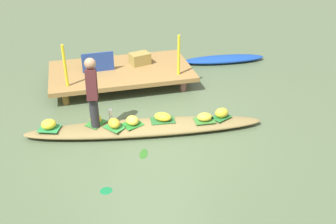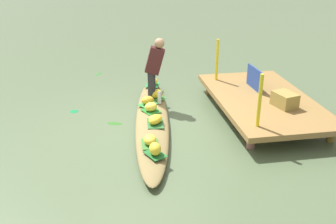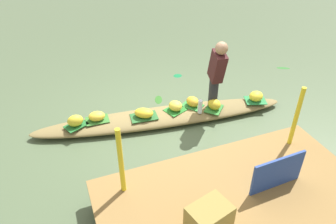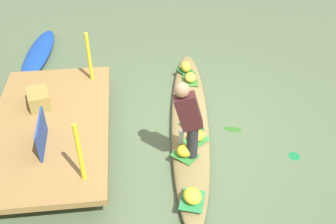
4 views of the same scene
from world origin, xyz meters
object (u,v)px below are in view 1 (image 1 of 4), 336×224
at_px(banana_bunch_1, 222,113).
at_px(vendor_boat, 145,127).
at_px(banana_bunch_5, 114,123).
at_px(banana_bunch_6, 132,120).
at_px(banana_bunch_4, 49,124).
at_px(banana_bunch_0, 96,119).
at_px(water_bottle, 111,115).
at_px(banana_bunch_3, 163,117).
at_px(market_banner, 98,62).
at_px(produce_crate, 140,59).
at_px(vendor_person, 92,90).
at_px(moored_boat, 224,59).
at_px(banana_bunch_2, 205,117).

bearing_deg(banana_bunch_1, vendor_boat, 174.17).
bearing_deg(banana_bunch_5, banana_bunch_6, 2.98).
bearing_deg(banana_bunch_6, banana_bunch_4, 171.04).
height_order(vendor_boat, banana_bunch_6, banana_bunch_6).
bearing_deg(banana_bunch_0, water_bottle, 3.33).
relative_size(banana_bunch_3, market_banner, 0.45).
distance_m(banana_bunch_4, market_banner, 2.26).
height_order(banana_bunch_1, produce_crate, produce_crate).
bearing_deg(banana_bunch_3, vendor_person, 172.08).
height_order(moored_boat, banana_bunch_5, banana_bunch_5).
bearing_deg(banana_bunch_0, vendor_person, -101.93).
distance_m(banana_bunch_1, market_banner, 3.13).
distance_m(vendor_boat, produce_crate, 2.47).
bearing_deg(vendor_boat, moored_boat, 54.28).
distance_m(banana_bunch_2, banana_bunch_6, 1.33).
relative_size(moored_boat, banana_bunch_4, 8.29).
relative_size(banana_bunch_0, banana_bunch_6, 1.03).
bearing_deg(moored_boat, banana_bunch_0, -138.78).
bearing_deg(banana_bunch_0, banana_bunch_6, -17.57).
xyz_separation_m(vendor_boat, banana_bunch_0, (-0.87, 0.21, 0.18)).
relative_size(banana_bunch_3, banana_bunch_4, 1.22).
bearing_deg(vendor_boat, banana_bunch_6, -175.32).
bearing_deg(banana_bunch_1, banana_bunch_5, 175.98).
height_order(banana_bunch_1, market_banner, market_banner).
relative_size(banana_bunch_0, banana_bunch_2, 0.92).
relative_size(banana_bunch_3, banana_bunch_6, 1.32).
xyz_separation_m(banana_bunch_1, water_bottle, (-2.02, 0.38, 0.02)).
height_order(banana_bunch_0, banana_bunch_6, banana_bunch_0).
height_order(banana_bunch_6, produce_crate, produce_crate).
xyz_separation_m(vendor_boat, market_banner, (-0.62, 2.20, 0.48)).
xyz_separation_m(banana_bunch_1, vendor_person, (-2.31, 0.33, 0.61)).
bearing_deg(banana_bunch_3, banana_bunch_6, -179.81).
relative_size(vendor_boat, produce_crate, 9.94).
bearing_deg(market_banner, banana_bunch_5, -90.94).
bearing_deg(banana_bunch_0, moored_boat, 36.46).
relative_size(banana_bunch_0, vendor_person, 0.20).
bearing_deg(vendor_person, banana_bunch_3, -7.92).
relative_size(banana_bunch_4, banana_bunch_5, 1.04).
height_order(banana_bunch_4, market_banner, market_banner).
distance_m(banana_bunch_5, market_banner, 2.23).
xyz_separation_m(banana_bunch_5, market_banner, (-0.05, 2.21, 0.31)).
bearing_deg(banana_bunch_5, market_banner, 91.38).
bearing_deg(banana_bunch_0, produce_crate, 60.51).
bearing_deg(banana_bunch_2, banana_bunch_6, 171.77).
bearing_deg(market_banner, banana_bunch_1, -51.27).
bearing_deg(vendor_boat, vendor_person, 175.86).
bearing_deg(vendor_person, banana_bunch_1, -8.10).
height_order(banana_bunch_2, banana_bunch_6, banana_bunch_6).
xyz_separation_m(water_bottle, produce_crate, (0.96, 2.18, 0.18)).
bearing_deg(produce_crate, vendor_boat, -98.66).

